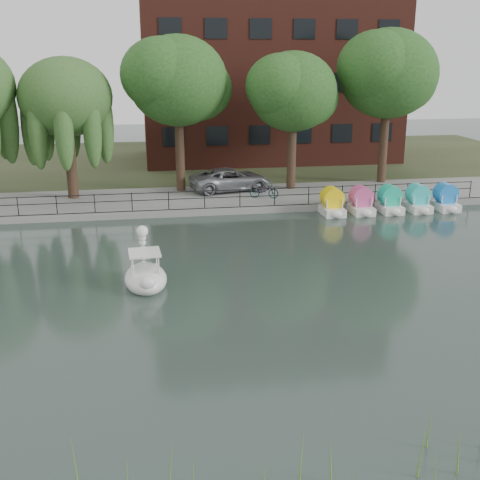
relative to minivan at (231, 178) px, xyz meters
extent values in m
plane|color=#3D4D4A|center=(-2.09, -17.42, -1.21)|extent=(120.00, 120.00, 0.00)
cube|color=gray|center=(-2.09, -1.42, -1.01)|extent=(40.00, 6.00, 0.40)
cube|color=gray|center=(-2.09, -4.37, -1.01)|extent=(40.00, 0.25, 0.40)
cube|color=#47512D|center=(-2.09, 12.58, -1.03)|extent=(60.00, 22.00, 0.36)
cylinder|color=black|center=(-2.09, -4.17, 0.14)|extent=(32.00, 0.04, 0.04)
cylinder|color=black|center=(-2.09, -4.17, -0.26)|extent=(32.00, 0.04, 0.04)
cylinder|color=black|center=(-2.09, -4.17, -0.31)|extent=(0.05, 0.05, 1.00)
cube|color=#4C1E16|center=(4.91, 12.58, 8.15)|extent=(20.00, 10.00, 18.00)
cylinder|color=#473323|center=(-9.59, -0.42, 1.09)|extent=(0.60, 0.60, 3.80)
ellipsoid|color=#496E32|center=(-9.59, -0.42, 5.08)|extent=(5.32, 5.32, 4.52)
cylinder|color=#473323|center=(-3.09, 0.58, 1.44)|extent=(0.60, 0.60, 4.50)
ellipsoid|color=#3A6F2A|center=(-3.09, 0.58, 5.89)|extent=(6.00, 6.00, 5.10)
cylinder|color=#473323|center=(3.91, 0.08, 1.21)|extent=(0.60, 0.60, 4.05)
ellipsoid|color=#3A6F2A|center=(3.91, 0.08, 5.22)|extent=(5.40, 5.40, 4.59)
cylinder|color=#473323|center=(10.41, 1.08, 1.55)|extent=(0.60, 0.60, 4.72)
ellipsoid|color=#3A6F2A|center=(10.41, 1.08, 6.22)|extent=(6.30, 6.30, 5.36)
imported|color=gray|center=(0.00, 0.00, 0.00)|extent=(3.82, 6.27, 1.63)
imported|color=gray|center=(1.67, -2.36, -0.31)|extent=(1.14, 1.82, 1.00)
ellipsoid|color=white|center=(-5.50, -14.62, -0.93)|extent=(1.77, 2.67, 0.57)
cube|color=white|center=(-5.49, -14.72, -0.64)|extent=(1.12, 1.21, 0.29)
cube|color=white|center=(-5.50, -14.67, 0.16)|extent=(1.27, 1.36, 0.06)
ellipsoid|color=white|center=(-5.44, -15.72, -0.69)|extent=(0.63, 0.50, 0.54)
sphere|color=white|center=(-5.55, -13.76, 0.75)|extent=(0.46, 0.46, 0.46)
cone|color=black|center=(-5.56, -13.46, 0.72)|extent=(0.21, 0.26, 0.19)
cylinder|color=yellow|center=(-5.56, -13.59, 0.73)|extent=(0.25, 0.11, 0.25)
cube|color=white|center=(4.96, -5.35, -0.99)|extent=(1.15, 1.70, 0.44)
cylinder|color=yellow|center=(4.96, -5.25, -0.26)|extent=(0.90, 1.20, 0.90)
cube|color=white|center=(6.66, -5.35, -0.99)|extent=(1.15, 1.70, 0.44)
cylinder|color=#D54B8D|center=(6.66, -5.25, -0.26)|extent=(0.90, 1.20, 0.90)
cube|color=white|center=(8.36, -5.35, -0.99)|extent=(1.15, 1.70, 0.44)
cylinder|color=#1AC397|center=(8.36, -5.25, -0.26)|extent=(0.90, 1.20, 0.90)
cube|color=white|center=(10.06, -5.35, -0.99)|extent=(1.15, 1.70, 0.44)
cylinder|color=#2FC3C4|center=(10.06, -5.25, -0.26)|extent=(0.90, 1.20, 0.90)
cube|color=white|center=(11.76, -5.35, -0.99)|extent=(1.15, 1.70, 0.44)
cylinder|color=#2182E3|center=(11.76, -5.25, -0.26)|extent=(0.90, 1.20, 0.90)
camera|label=1|loc=(-5.39, -36.76, 7.41)|focal=45.00mm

